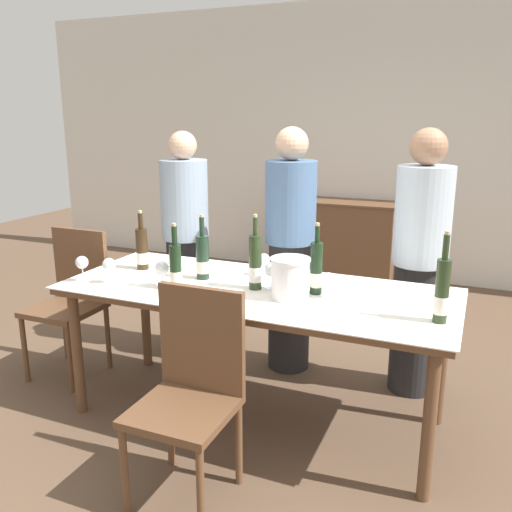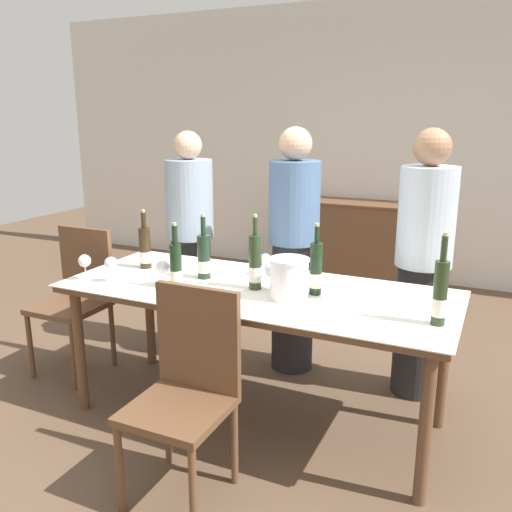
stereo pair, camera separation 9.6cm
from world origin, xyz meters
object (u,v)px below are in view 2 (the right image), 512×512
object	(u,v)px
wine_bottle_0	(204,257)
wine_glass_3	(327,282)
wine_bottle_3	(316,270)
wine_bottle_4	(145,249)
wine_glass_0	(111,264)
wine_glass_5	(85,262)
chair_left_end	(78,290)
sideboard_cabinet	(346,241)
chair_near_front	(188,381)
wine_glass_4	(163,268)
person_host	(191,244)
ice_bucket	(289,277)
wine_bottle_2	(255,264)
wine_glass_2	(265,260)
person_guest_right	(423,267)
wine_bottle_5	(176,267)
dining_table	(256,300)
wine_bottle_1	(440,294)
wine_glass_1	(272,270)
person_guest_left	(294,253)

from	to	relation	value
wine_bottle_0	wine_glass_3	bearing A→B (deg)	-3.91
wine_bottle_3	wine_bottle_4	distance (m)	1.11
wine_glass_0	wine_glass_3	size ratio (longest dim) A/B	1.08
wine_glass_5	chair_left_end	xyz separation A→B (m)	(-0.41, 0.36, -0.33)
sideboard_cabinet	chair_near_front	xyz separation A→B (m)	(0.25, -3.51, 0.12)
sideboard_cabinet	wine_glass_5	world-z (taller)	wine_glass_5
wine_glass_4	person_host	bearing A→B (deg)	112.29
ice_bucket	wine_bottle_2	distance (m)	0.24
wine_glass_2	person_guest_right	bearing A→B (deg)	28.87
wine_bottle_3	wine_bottle_4	bearing A→B (deg)	177.91
wine_glass_2	person_host	size ratio (longest dim) A/B	0.08
wine_bottle_3	wine_bottle_5	xyz separation A→B (m)	(-0.71, -0.23, -0.01)
dining_table	wine_bottle_1	distance (m)	0.99
wine_bottle_0	person_guest_right	bearing A→B (deg)	29.85
dining_table	wine_glass_1	size ratio (longest dim) A/B	14.10
wine_bottle_2	wine_bottle_3	bearing A→B (deg)	8.94
dining_table	wine_glass_3	xyz separation A→B (m)	(0.40, -0.00, 0.16)
wine_glass_0	person_host	xyz separation A→B (m)	(-0.05, 0.92, -0.09)
wine_bottle_3	person_guest_right	xyz separation A→B (m)	(0.45, 0.65, -0.10)
person_host	wine_bottle_2	bearing A→B (deg)	-40.06
ice_bucket	wine_bottle_5	bearing A→B (deg)	-170.13
sideboard_cabinet	wine_bottle_2	size ratio (longest dim) A/B	3.03
chair_left_end	person_guest_right	distance (m)	2.23
wine_bottle_3	chair_near_front	xyz separation A→B (m)	(-0.36, -0.70, -0.38)
wine_glass_4	wine_bottle_2	bearing A→B (deg)	18.69
wine_glass_4	chair_near_front	bearing A→B (deg)	-47.52
wine_glass_5	person_host	distance (m)	0.97
chair_near_front	wine_glass_4	bearing A→B (deg)	132.48
wine_glass_3	chair_near_front	bearing A→B (deg)	-123.46
wine_glass_3	person_guest_left	xyz separation A→B (m)	(-0.45, 0.70, -0.06)
wine_bottle_2	chair_near_front	size ratio (longest dim) A/B	0.43
wine_glass_4	chair_left_end	size ratio (longest dim) A/B	0.15
wine_glass_5	chair_near_front	distance (m)	1.05
wine_bottle_1	chair_near_front	distance (m)	1.19
chair_near_front	person_guest_left	xyz separation A→B (m)	(-0.02, 1.36, 0.28)
wine_bottle_4	person_guest_right	bearing A→B (deg)	21.42
wine_bottle_1	dining_table	bearing A→B (deg)	172.18
wine_glass_4	person_guest_left	size ratio (longest dim) A/B	0.09
dining_table	wine_glass_0	bearing A→B (deg)	-163.21
wine_glass_0	dining_table	bearing A→B (deg)	16.79
dining_table	wine_bottle_4	world-z (taller)	wine_bottle_4
wine_bottle_3	chair_left_end	distance (m)	1.72
wine_bottle_4	wine_glass_2	size ratio (longest dim) A/B	2.72
wine_bottle_0	wine_bottle_2	world-z (taller)	wine_bottle_2
wine_bottle_1	person_host	size ratio (longest dim) A/B	0.27
wine_bottle_1	person_guest_left	xyz separation A→B (m)	(-1.01, 0.83, -0.11)
wine_bottle_2	wine_glass_5	bearing A→B (deg)	-164.72
chair_near_front	wine_glass_2	bearing A→B (deg)	91.09
wine_glass_0	chair_near_front	bearing A→B (deg)	-29.51
wine_glass_2	wine_bottle_2	bearing A→B (deg)	-78.93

